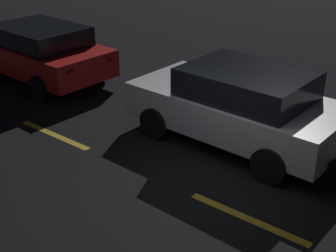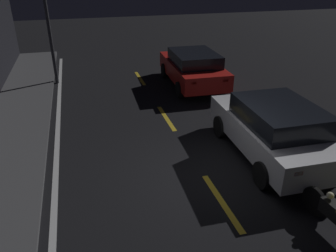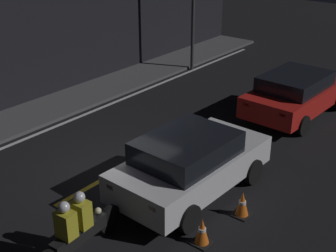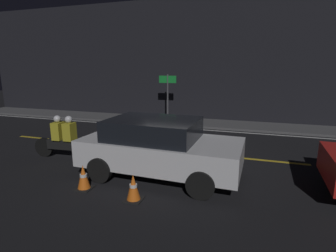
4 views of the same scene
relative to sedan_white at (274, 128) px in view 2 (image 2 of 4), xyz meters
name	(u,v)px [view 2 (image 2 of 4)]	position (x,y,z in m)	size (l,w,h in m)	color
ground_plane	(205,176)	(-0.44, 2.06, -0.81)	(56.00, 56.00, 0.00)	black
lane_dash_c	(222,202)	(-1.44, 2.06, -0.80)	(2.00, 0.14, 0.01)	gold
lane_dash_d	(166,118)	(3.06, 2.06, -0.80)	(2.00, 0.14, 0.01)	gold
lane_dash_e	(140,78)	(7.56, 2.06, -0.80)	(2.00, 0.14, 0.01)	gold
lane_solid_kerb	(54,201)	(-0.44, 5.56, -0.80)	(25.20, 0.14, 0.01)	silver
sedan_white	(274,128)	(0.00, 0.00, 0.00)	(4.20, 2.14, 1.52)	silver
taxi_red	(193,67)	(6.00, 0.09, -0.03)	(4.33, 2.15, 1.46)	red
traffic_cone_mid	(320,140)	(-0.06, -1.47, -0.52)	(0.38, 0.38, 0.59)	black
street_lamp	(45,4)	(7.88, 5.66, 2.43)	(0.28, 0.28, 5.76)	#333338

